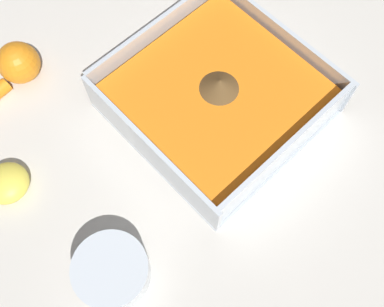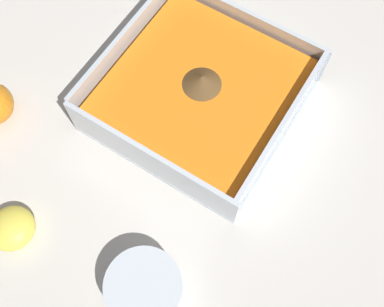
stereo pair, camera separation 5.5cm
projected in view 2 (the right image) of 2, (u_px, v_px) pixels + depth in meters
ground_plane at (185, 127)px, 0.61m from camera, size 4.00×4.00×0.00m
square_dish at (199, 93)px, 0.60m from camera, size 0.24×0.24×0.07m
spice_bowl at (144, 288)px, 0.51m from camera, size 0.09×0.09×0.04m
lemon_half at (12, 228)px, 0.54m from camera, size 0.06×0.06×0.03m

